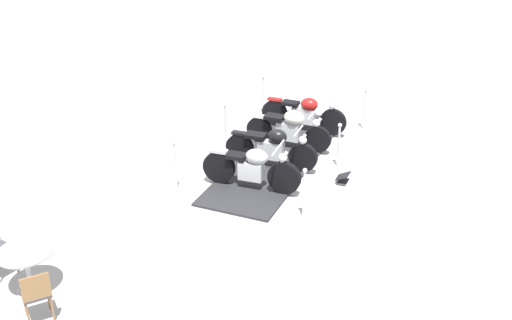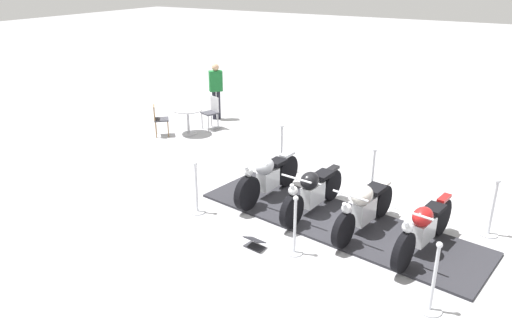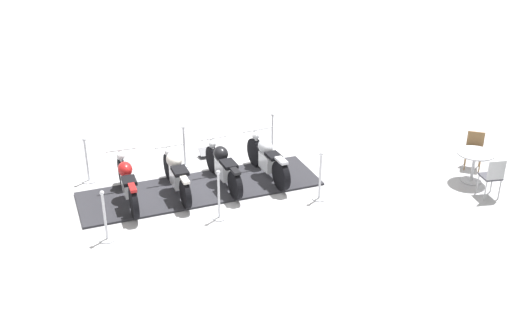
{
  "view_description": "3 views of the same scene",
  "coord_description": "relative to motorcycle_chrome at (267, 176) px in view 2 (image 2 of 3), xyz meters",
  "views": [
    {
      "loc": [
        2.58,
        -12.42,
        6.1
      ],
      "look_at": [
        -0.2,
        -1.42,
        0.58
      ],
      "focal_mm": 42.96,
      "sensor_mm": 36.0,
      "label": 1
    },
    {
      "loc": [
        7.83,
        2.93,
        4.51
      ],
      "look_at": [
        -0.66,
        -2.17,
        0.61
      ],
      "focal_mm": 34.53,
      "sensor_mm": 36.0,
      "label": 2
    },
    {
      "loc": [
        -11.53,
        5.14,
        6.64
      ],
      "look_at": [
        -0.36,
        -1.25,
        0.61
      ],
      "focal_mm": 43.38,
      "sensor_mm": 36.0,
      "label": 3
    }
  ],
  "objects": [
    {
      "name": "bystander_person",
      "position": [
        -4.21,
        -4.26,
        0.55
      ],
      "size": [
        0.44,
        0.44,
        1.76
      ],
      "rotation": [
        0.0,
        0.0,
        0.79
      ],
      "color": "#23232D",
      "rests_on": "ground_plane"
    },
    {
      "name": "motorcycle_black",
      "position": [
        0.17,
        1.09,
        -0.01
      ],
      "size": [
        2.11,
        0.63,
        0.94
      ],
      "rotation": [
        0.0,
        0.0,
        -0.11
      ],
      "color": "black",
      "rests_on": "display_platform"
    },
    {
      "name": "motorcycle_chrome",
      "position": [
        0.0,
        0.0,
        0.0
      ],
      "size": [
        2.11,
        0.76,
        1.01
      ],
      "rotation": [
        0.0,
        0.0,
        -0.09
      ],
      "color": "black",
      "rests_on": "display_platform"
    },
    {
      "name": "stanchion_left_mid",
      "position": [
        -1.14,
        1.84,
        -0.12
      ],
      "size": [
        0.3,
        0.3,
        1.12
      ],
      "color": "silver",
      "rests_on": "ground_plane"
    },
    {
      "name": "cafe_chair_near_table",
      "position": [
        -3.33,
        -3.81,
        0.05
      ],
      "size": [
        0.51,
        0.51,
        0.96
      ],
      "rotation": [
        0.0,
        0.0,
        -0.35
      ],
      "color": "#B7B7BC",
      "rests_on": "ground_plane"
    },
    {
      "name": "stanchion_left_rear",
      "position": [
        -0.78,
        4.15,
        -0.16
      ],
      "size": [
        0.33,
        0.33,
        1.1
      ],
      "color": "silver",
      "rests_on": "ground_plane"
    },
    {
      "name": "stanchion_left_front",
      "position": [
        -1.49,
        -0.47,
        -0.12
      ],
      "size": [
        0.32,
        0.32,
        1.15
      ],
      "color": "silver",
      "rests_on": "ground_plane"
    },
    {
      "name": "ground_plane",
      "position": [
        0.22,
        1.63,
        -0.51
      ],
      "size": [
        80.0,
        80.0,
        0.0
      ],
      "primitive_type": "plane",
      "color": "#B2B2B7"
    },
    {
      "name": "stanchion_right_rear",
      "position": [
        1.93,
        3.74,
        -0.16
      ],
      "size": [
        0.34,
        0.34,
        1.11
      ],
      "color": "silver",
      "rests_on": "ground_plane"
    },
    {
      "name": "motorcycle_cream",
      "position": [
        0.34,
        2.17,
        0.02
      ],
      "size": [
        2.08,
        0.66,
        0.92
      ],
      "rotation": [
        0.0,
        0.0,
        -0.15
      ],
      "color": "black",
      "rests_on": "display_platform"
    },
    {
      "name": "cafe_chair_across_table",
      "position": [
        -2.01,
        -4.69,
        0.02
      ],
      "size": [
        0.56,
        0.56,
        0.89
      ],
      "rotation": [
        0.0,
        0.0,
        2.3
      ],
      "color": "olive",
      "rests_on": "ground_plane"
    },
    {
      "name": "motorcycle_maroon",
      "position": [
        0.51,
        3.26,
        -0.0
      ],
      "size": [
        2.19,
        0.68,
        0.97
      ],
      "rotation": [
        0.0,
        0.0,
        -0.17
      ],
      "color": "black",
      "rests_on": "display_platform"
    },
    {
      "name": "cafe_table",
      "position": [
        -2.56,
        -4.08,
        0.06
      ],
      "size": [
        0.85,
        0.85,
        0.74
      ],
      "color": "#B7B7BC",
      "rests_on": "ground_plane"
    },
    {
      "name": "stanchion_right_front",
      "position": [
        1.23,
        -0.88,
        -0.16
      ],
      "size": [
        0.32,
        0.32,
        1.07
      ],
      "color": "silver",
      "rests_on": "ground_plane"
    },
    {
      "name": "info_placard",
      "position": [
        1.78,
        0.77,
        -0.43
      ],
      "size": [
        0.31,
        0.38,
        0.22
      ],
      "rotation": [
        0.0,
        0.0,
        4.56
      ],
      "color": "#333338",
      "rests_on": "ground_plane"
    },
    {
      "name": "display_platform",
      "position": [
        0.22,
        1.63,
        -0.48
      ],
      "size": [
        2.44,
        5.68,
        0.05
      ],
      "primitive_type": "cube",
      "rotation": [
        0.0,
        0.0,
        1.42
      ],
      "color": "#28282D",
      "rests_on": "ground_plane"
    },
    {
      "name": "stanchion_right_mid",
      "position": [
        1.58,
        1.43,
        -0.13
      ],
      "size": [
        0.3,
        0.3,
        1.07
      ],
      "color": "silver",
      "rests_on": "ground_plane"
    }
  ]
}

